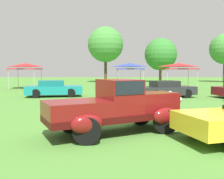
# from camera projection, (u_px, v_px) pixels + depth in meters

# --- Properties ---
(ground_plane) EXTENTS (120.00, 120.00, 0.00)m
(ground_plane) POSITION_uv_depth(u_px,v_px,m) (122.00, 130.00, 8.34)
(ground_plane) COLOR #4C8433
(feature_pickup_truck) EXTENTS (4.58, 3.25, 1.70)m
(feature_pickup_truck) POSITION_uv_depth(u_px,v_px,m) (116.00, 106.00, 7.81)
(feature_pickup_truck) COLOR #400B0B
(feature_pickup_truck) RESTS_ON ground_plane
(show_car_teal) EXTENTS (4.36, 2.43, 1.22)m
(show_car_teal) POSITION_uv_depth(u_px,v_px,m) (53.00, 89.00, 18.57)
(show_car_teal) COLOR teal
(show_car_teal) RESTS_ON ground_plane
(show_car_charcoal) EXTENTS (4.39, 2.77, 1.22)m
(show_car_charcoal) POSITION_uv_depth(u_px,v_px,m) (165.00, 89.00, 18.03)
(show_car_charcoal) COLOR #28282D
(show_car_charcoal) RESTS_ON ground_plane
(canopy_tent_left_field) EXTENTS (2.91, 2.91, 2.71)m
(canopy_tent_left_field) POSITION_uv_depth(u_px,v_px,m) (24.00, 66.00, 26.41)
(canopy_tent_left_field) COLOR #B7B7BC
(canopy_tent_left_field) RESTS_ON ground_plane
(canopy_tent_center_field) EXTENTS (2.83, 2.83, 2.71)m
(canopy_tent_center_field) POSITION_uv_depth(u_px,v_px,m) (129.00, 66.00, 25.95)
(canopy_tent_center_field) COLOR #B7B7BC
(canopy_tent_center_field) RESTS_ON ground_plane
(canopy_tent_right_field) EXTENTS (3.27, 3.27, 2.71)m
(canopy_tent_right_field) POSITION_uv_depth(u_px,v_px,m) (178.00, 66.00, 25.68)
(canopy_tent_right_field) COLOR #B7B7BC
(canopy_tent_right_field) RESTS_ON ground_plane
(treeline_far_left) EXTENTS (5.58, 5.58, 8.79)m
(treeline_far_left) POSITION_uv_depth(u_px,v_px,m) (105.00, 45.00, 39.19)
(treeline_far_left) COLOR #47331E
(treeline_far_left) RESTS_ON ground_plane
(treeline_mid_left) EXTENTS (5.24, 5.24, 7.16)m
(treeline_mid_left) POSITION_uv_depth(u_px,v_px,m) (160.00, 54.00, 40.56)
(treeline_mid_left) COLOR brown
(treeline_mid_left) RESTS_ON ground_plane
(treeline_center) EXTENTS (4.94, 4.94, 7.86)m
(treeline_center) POSITION_uv_depth(u_px,v_px,m) (224.00, 49.00, 40.10)
(treeline_center) COLOR brown
(treeline_center) RESTS_ON ground_plane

